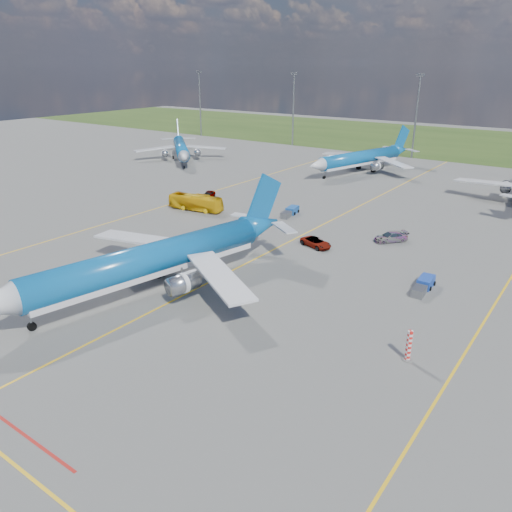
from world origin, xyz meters
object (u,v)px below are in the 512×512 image
Objects in this scene: bg_jet_nnw at (359,172)px; service_car_b at (316,242)px; main_airliner at (153,290)px; warning_post at (409,346)px; baggage_tug_c at (290,212)px; service_car_a at (209,195)px; service_car_c at (391,237)px; baggage_tug_w at (423,285)px; bg_jet_nw at (182,160)px; apron_bus at (196,202)px.

service_car_b is at bearing -56.36° from bg_jet_nnw.
service_car_b is at bearing 82.21° from main_airliner.
bg_jet_nnw is (-39.58, 75.04, -1.50)m from warning_post.
warning_post is 0.53× the size of baggage_tug_c.
bg_jet_nnw reaches higher than service_car_a.
service_car_c is (25.99, -45.00, 0.75)m from bg_jet_nnw.
main_airliner is (9.59, -78.20, 0.00)m from bg_jet_nnw.
warning_post is at bearing -79.38° from baggage_tug_w.
main_airliner reaches higher than baggage_tug_w.
service_car_c reaches higher than baggage_tug_w.
bg_jet_nw is 7.22× the size of service_car_b.
service_car_a is 33.79m from service_car_b.
service_car_a is 0.86× the size of service_car_b.
service_car_c is at bearing 121.47° from baggage_tug_w.
service_car_a is (-53.08, 33.67, -0.77)m from warning_post.
baggage_tug_w is at bearing -40.15° from baggage_tug_c.
baggage_tug_w and baggage_tug_c have the same top height.
main_airliner is (56.57, -63.98, 0.00)m from bg_jet_nw.
warning_post is 0.70× the size of service_car_a.
apron_bus is 8.94m from service_car_a.
service_car_c is at bearing -26.00° from service_car_b.
service_car_a is 52.35m from baggage_tug_w.
service_car_a is (-13.50, -41.37, 0.73)m from bg_jet_nnw.
service_car_c is at bearing 114.34° from warning_post.
bg_jet_nw is 0.95× the size of bg_jet_nnw.
service_car_a is (-3.85, 8.03, -0.74)m from apron_bus.
warning_post is 0.07× the size of main_airliner.
bg_jet_nnw is at bearing 118.10° from baggage_tug_w.
bg_jet_nnw is 7.33× the size of service_car_c.
bg_jet_nw reaches higher than service_car_a.
apron_bus is (-9.65, -49.40, 1.47)m from bg_jet_nnw.
warning_post is 30.40m from service_car_b.
main_airliner is at bearing -94.23° from baggage_tug_c.
warning_post is 0.54× the size of baggage_tug_w.
bg_jet_nw is at bearing -162.73° from service_car_c.
bg_jet_nnw reaches higher than apron_bus.
baggage_tug_w is at bearing -90.44° from service_car_b.
bg_jet_nw is at bearing -148.03° from bg_jet_nnw.
apron_bus reaches higher than service_car_a.
service_car_a reaches higher than baggage_tug_c.
service_car_b is 11.82m from service_car_c.
service_car_c is (16.40, 33.19, 0.75)m from main_airliner.
service_car_c reaches higher than service_car_b.
warning_post is 16.35m from baggage_tug_w.
service_car_b is 0.90× the size of baggage_tug_w.
apron_bus is (37.33, -35.19, 1.47)m from bg_jet_nw.
bg_jet_nnw reaches higher than service_car_c.
bg_jet_nw is at bearing 144.91° from warning_post.
warning_post is 0.60× the size of service_car_b.
service_car_c reaches higher than service_car_a.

